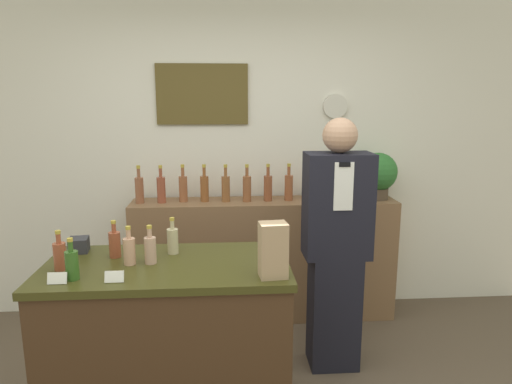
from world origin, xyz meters
The scene contains 27 objects.
back_wall centered at (0.00, 2.00, 1.36)m, with size 5.20×0.09×2.70m.
back_shelf centered at (0.24, 1.76, 0.50)m, with size 2.15×0.37×1.00m.
display_counter centered at (-0.40, 0.49, 0.48)m, with size 1.30×0.67×0.96m.
shopkeeper centered at (0.65, 1.00, 0.85)m, with size 0.43×0.27×1.70m.
potted_plant centered at (1.17, 1.75, 1.21)m, with size 0.31×0.31×0.38m.
paper_bag centered at (0.14, 0.26, 1.09)m, with size 0.14×0.12×0.27m.
tape_dispenser centered at (0.17, 0.28, 0.98)m, with size 0.09×0.06×0.07m.
price_card_left centered at (-0.88, 0.25, 0.98)m, with size 0.09×0.02×0.06m.
price_card_right centered at (-0.62, 0.25, 0.98)m, with size 0.09×0.02×0.06m.
gift_box centered at (-0.92, 0.71, 1.00)m, with size 0.12×0.12×0.08m.
counter_bottle_0 centered at (-0.93, 0.43, 1.03)m, with size 0.06×0.06×0.21m.
counter_bottle_1 centered at (-0.83, 0.30, 1.03)m, with size 0.06×0.06×0.21m.
counter_bottle_2 centered at (-0.69, 0.61, 1.03)m, with size 0.06×0.06×0.21m.
counter_bottle_3 centered at (-0.59, 0.49, 1.03)m, with size 0.06×0.06×0.21m.
counter_bottle_4 centered at (-0.48, 0.50, 1.03)m, with size 0.06×0.06×0.21m.
counter_bottle_5 centered at (-0.38, 0.65, 1.03)m, with size 0.06×0.06×0.21m.
shelf_bottle_0 centered at (-0.76, 1.74, 1.11)m, with size 0.07×0.07×0.30m.
shelf_bottle_1 centered at (-0.59, 1.74, 1.11)m, with size 0.07×0.07×0.30m.
shelf_bottle_2 centered at (-0.42, 1.77, 1.11)m, with size 0.07×0.07×0.30m.
shelf_bottle_3 centered at (-0.25, 1.77, 1.11)m, with size 0.07×0.07×0.30m.
shelf_bottle_4 centered at (-0.08, 1.75, 1.11)m, with size 0.07×0.07×0.30m.
shelf_bottle_5 centered at (0.10, 1.74, 1.11)m, with size 0.07×0.07×0.30m.
shelf_bottle_6 centered at (0.27, 1.75, 1.11)m, with size 0.07×0.07×0.30m.
shelf_bottle_7 centered at (0.44, 1.76, 1.11)m, with size 0.07×0.07×0.30m.
shelf_bottle_8 centered at (0.61, 1.76, 1.11)m, with size 0.07×0.07×0.30m.
shelf_bottle_9 centered at (0.78, 1.75, 1.11)m, with size 0.07×0.07×0.30m.
shelf_bottle_10 centered at (0.95, 1.77, 1.11)m, with size 0.07×0.07×0.30m.
Camera 1 is at (-0.09, -1.84, 1.82)m, focal length 32.00 mm.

